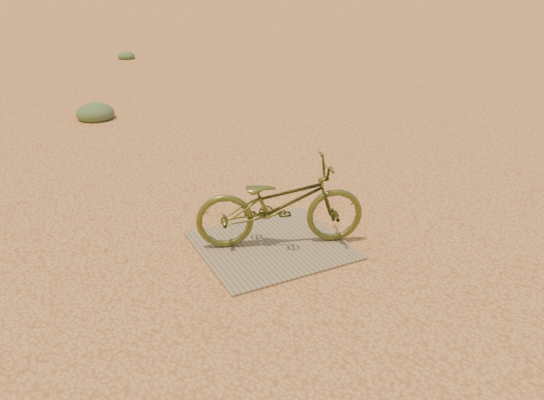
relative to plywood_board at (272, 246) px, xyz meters
name	(u,v)px	position (x,y,z in m)	size (l,w,h in m)	color
ground	(265,267)	(-0.23, -0.31, -0.01)	(120.00, 120.00, 0.00)	tan
plywood_board	(272,246)	(0.00, 0.00, 0.00)	(1.35, 1.23, 0.02)	#88745A
bicycle	(280,204)	(0.09, 0.00, 0.43)	(0.55, 1.58, 0.83)	#4F5521
kale_a	(96,119)	(-0.68, 5.44, -0.01)	(0.65, 0.65, 0.36)	#58724D
kale_b	(127,59)	(1.22, 11.53, -0.01)	(0.47, 0.47, 0.26)	#58724D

